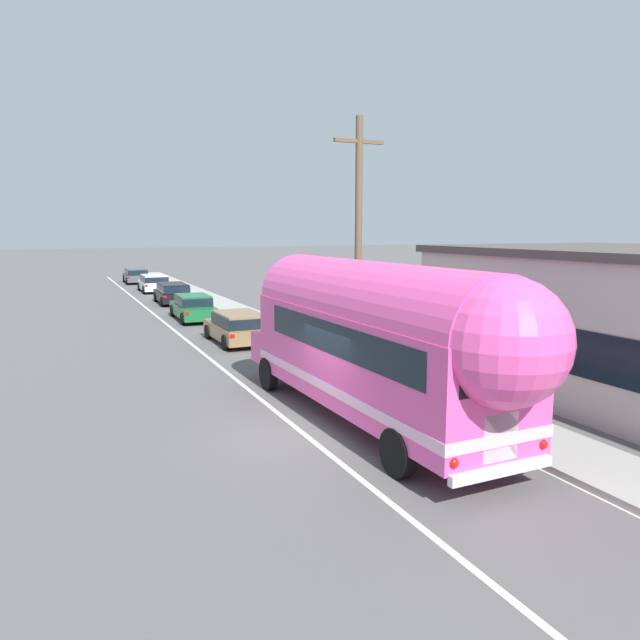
{
  "coord_description": "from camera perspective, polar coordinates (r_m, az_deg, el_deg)",
  "views": [
    {
      "loc": [
        -5.33,
        -12.66,
        4.89
      ],
      "look_at": [
        1.83,
        3.14,
        2.24
      ],
      "focal_mm": 33.41,
      "sensor_mm": 36.0,
      "label": 1
    }
  ],
  "objects": [
    {
      "name": "ground_plane",
      "position": [
        14.58,
        -1.5,
        -10.9
      ],
      "size": [
        300.0,
        300.0,
        0.0
      ],
      "primitive_type": "plane",
      "color": "#565454"
    },
    {
      "name": "lane_markings",
      "position": [
        26.09,
        -8.39,
        -2.18
      ],
      "size": [
        3.76,
        80.0,
        0.01
      ],
      "color": "silver",
      "rests_on": "ground"
    },
    {
      "name": "sidewalk_slab",
      "position": [
        25.23,
        -0.57,
        -2.3
      ],
      "size": [
        2.08,
        90.0,
        0.15
      ],
      "primitive_type": "cube",
      "color": "#9E9B93",
      "rests_on": "ground"
    },
    {
      "name": "utility_pole",
      "position": [
        19.93,
        3.69,
        7.34
      ],
      "size": [
        1.8,
        0.24,
        8.5
      ],
      "color": "brown",
      "rests_on": "ground"
    },
    {
      "name": "painted_bus",
      "position": [
        14.47,
        5.73,
        -1.64
      ],
      "size": [
        2.78,
        11.78,
        4.12
      ],
      "color": "#EA4C9E",
      "rests_on": "ground"
    },
    {
      "name": "car_lead",
      "position": [
        25.81,
        -7.87,
        -0.54
      ],
      "size": [
        2.02,
        4.26,
        1.37
      ],
      "color": "olive",
      "rests_on": "ground"
    },
    {
      "name": "car_second",
      "position": [
        33.04,
        -12.05,
        1.3
      ],
      "size": [
        2.0,
        4.81,
        1.37
      ],
      "color": "#196633",
      "rests_on": "ground"
    },
    {
      "name": "car_third",
      "position": [
        40.41,
        -13.95,
        2.63
      ],
      "size": [
        2.01,
        4.39,
        1.37
      ],
      "color": "black",
      "rests_on": "ground"
    },
    {
      "name": "car_fourth",
      "position": [
        48.39,
        -15.64,
        3.52
      ],
      "size": [
        2.04,
        4.32,
        1.37
      ],
      "color": "white",
      "rests_on": "ground"
    },
    {
      "name": "car_fifth",
      "position": [
        56.94,
        -17.23,
        4.2
      ],
      "size": [
        2.08,
        4.73,
        1.37
      ],
      "color": "#474C51",
      "rests_on": "ground"
    }
  ]
}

